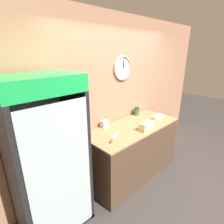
{
  "coord_description": "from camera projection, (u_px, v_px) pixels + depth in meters",
  "views": [
    {
      "loc": [
        -2.13,
        -0.77,
        2.13
      ],
      "look_at": [
        -0.53,
        0.88,
        1.33
      ],
      "focal_mm": 28.0,
      "sensor_mm": 36.0,
      "label": 1
    }
  ],
  "objects": [
    {
      "name": "sandwich_stack_bottom",
      "position": [
        146.0,
        128.0,
        2.77
      ],
      "size": [
        0.25,
        0.11,
        0.06
      ],
      "color": "beige",
      "rests_on": "prep_counter"
    },
    {
      "name": "condiment_jar",
      "position": [
        137.0,
        111.0,
        3.41
      ],
      "size": [
        0.11,
        0.11,
        0.15
      ],
      "color": "#336B38",
      "rests_on": "prep_counter"
    },
    {
      "name": "prep_counter",
      "position": [
        132.0,
        150.0,
        3.09
      ],
      "size": [
        1.74,
        0.74,
        0.94
      ],
      "color": "#4C3828",
      "rests_on": "ground_plane"
    },
    {
      "name": "chefs_knife",
      "position": [
        113.0,
        139.0,
        2.5
      ],
      "size": [
        0.33,
        0.21,
        0.02
      ],
      "color": "silver",
      "rests_on": "prep_counter"
    },
    {
      "name": "wall_back",
      "position": [
        116.0,
        97.0,
        3.09
      ],
      "size": [
        5.2,
        0.1,
        2.7
      ],
      "color": "#AD7A5B",
      "rests_on": "ground_plane"
    },
    {
      "name": "beverage_cooler",
      "position": [
        45.0,
        150.0,
        2.01
      ],
      "size": [
        0.8,
        0.63,
        1.92
      ],
      "color": "black",
      "rests_on": "ground_plane"
    },
    {
      "name": "napkin_dispenser",
      "position": [
        104.0,
        124.0,
        2.86
      ],
      "size": [
        0.11,
        0.09,
        0.12
      ],
      "color": "silver",
      "rests_on": "prep_counter"
    },
    {
      "name": "sandwich_flat_left",
      "position": [
        158.0,
        117.0,
        3.26
      ],
      "size": [
        0.27,
        0.11,
        0.06
      ],
      "color": "beige",
      "rests_on": "prep_counter"
    },
    {
      "name": "ground_plane",
      "position": [
        178.0,
        201.0,
        2.63
      ],
      "size": [
        14.0,
        14.0,
        0.0
      ],
      "primitive_type": "plane",
      "color": "#383330"
    },
    {
      "name": "sandwich_stack_middle",
      "position": [
        147.0,
        124.0,
        2.75
      ],
      "size": [
        0.25,
        0.11,
        0.06
      ],
      "color": "beige",
      "rests_on": "sandwich_stack_bottom"
    }
  ]
}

